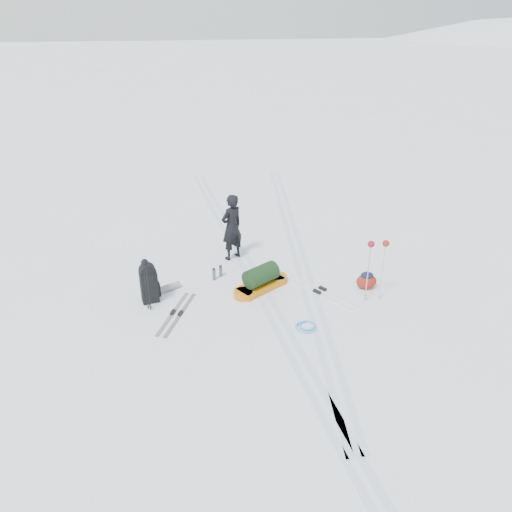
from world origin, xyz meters
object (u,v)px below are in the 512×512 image
object	(u,v)px
pulk_sled	(261,280)
ski_poles_black	(145,269)
skier	(232,227)
expedition_rucksack	(152,283)

from	to	relation	value
pulk_sled	ski_poles_black	size ratio (longest dim) A/B	1.26
skier	ski_poles_black	distance (m)	3.01
pulk_sled	skier	bearing A→B (deg)	71.75
pulk_sled	ski_poles_black	world-z (taller)	ski_poles_black
ski_poles_black	expedition_rucksack	bearing A→B (deg)	73.26
expedition_rucksack	ski_poles_black	xyz separation A→B (m)	(-0.08, -0.40, 0.57)
ski_poles_black	pulk_sled	bearing A→B (deg)	3.82
skier	expedition_rucksack	xyz separation A→B (m)	(-2.06, -1.72, -0.44)
ski_poles_black	skier	bearing A→B (deg)	39.49
expedition_rucksack	skier	bearing A→B (deg)	29.23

